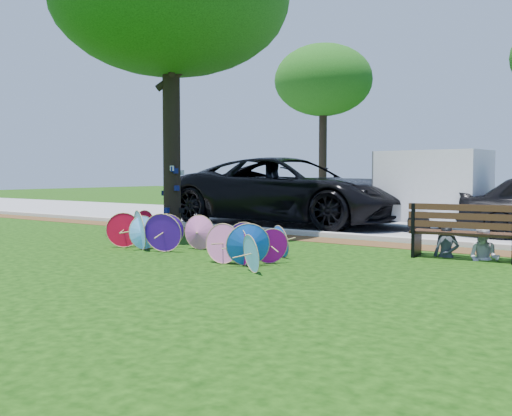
{
  "coord_description": "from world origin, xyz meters",
  "views": [
    {
      "loc": [
        7.26,
        -7.73,
        1.63
      ],
      "look_at": [
        0.5,
        2.0,
        0.9
      ],
      "focal_mm": 40.0,
      "sensor_mm": 36.0,
      "label": 1
    }
  ],
  "objects": [
    {
      "name": "cargo_trailer",
      "position": [
        2.27,
        8.08,
        1.27
      ],
      "size": [
        2.91,
        1.99,
        2.54
      ],
      "primitive_type": "cube",
      "rotation": [
        0.0,
        0.0,
        -0.09
      ],
      "color": "silver",
      "rests_on": "ground"
    },
    {
      "name": "curb",
      "position": [
        0.0,
        5.2,
        0.06
      ],
      "size": [
        90.0,
        0.3,
        0.12
      ],
      "primitive_type": "cube",
      "color": "#B7B5AD",
      "rests_on": "ground"
    },
    {
      "name": "black_van",
      "position": [
        -2.13,
        7.67,
        1.06
      ],
      "size": [
        7.71,
        3.68,
        2.12
      ],
      "primitive_type": "imported",
      "rotation": [
        0.0,
        0.0,
        1.59
      ],
      "color": "black",
      "rests_on": "ground"
    },
    {
      "name": "street",
      "position": [
        0.0,
        9.35,
        0.01
      ],
      "size": [
        90.0,
        8.0,
        0.01
      ],
      "primitive_type": "cube",
      "color": "gray",
      "rests_on": "ground"
    },
    {
      "name": "park_bench",
      "position": [
        4.38,
        3.34,
        0.52
      ],
      "size": [
        2.05,
        0.94,
        1.04
      ],
      "primitive_type": null,
      "rotation": [
        0.0,
        0.0,
        0.09
      ],
      "color": "black",
      "rests_on": "ground"
    },
    {
      "name": "mulch_strip",
      "position": [
        0.0,
        4.5,
        0.01
      ],
      "size": [
        90.0,
        1.0,
        0.01
      ],
      "primitive_type": "cube",
      "color": "#472D16",
      "rests_on": "ground"
    },
    {
      "name": "person_right",
      "position": [
        4.73,
        3.39,
        0.61
      ],
      "size": [
        0.64,
        0.53,
        1.22
      ],
      "primitive_type": "imported",
      "rotation": [
        0.0,
        0.0,
        -0.12
      ],
      "color": "silver",
      "rests_on": "ground"
    },
    {
      "name": "main_tree",
      "position": [
        -2.82,
        3.02,
        5.92
      ],
      "size": [
        6.01,
        6.01,
        7.84
      ],
      "color": "black",
      "rests_on": "ground"
    },
    {
      "name": "person_left",
      "position": [
        4.03,
        3.39,
        0.67
      ],
      "size": [
        0.5,
        0.34,
        1.34
      ],
      "primitive_type": "imported",
      "rotation": [
        0.0,
        0.0,
        0.04
      ],
      "color": "#373F4B",
      "rests_on": "ground"
    },
    {
      "name": "parasol_pile",
      "position": [
        -0.33,
        0.82,
        0.38
      ],
      "size": [
        4.85,
        2.13,
        0.86
      ],
      "color": "#460FA6",
      "rests_on": "ground"
    },
    {
      "name": "ground",
      "position": [
        0.0,
        0.0,
        0.0
      ],
      "size": [
        90.0,
        90.0,
        0.0
      ],
      "primitive_type": "plane",
      "color": "black",
      "rests_on": "ground"
    }
  ]
}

